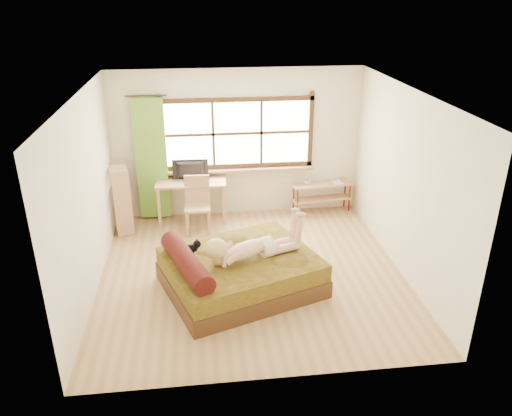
{
  "coord_description": "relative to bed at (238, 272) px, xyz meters",
  "views": [
    {
      "loc": [
        -0.71,
        -6.47,
        3.98
      ],
      "look_at": [
        0.09,
        0.2,
        0.98
      ],
      "focal_mm": 35.0,
      "sensor_mm": 36.0,
      "label": 1
    }
  ],
  "objects": [
    {
      "name": "wall_right",
      "position": [
        2.49,
        0.4,
        1.07
      ],
      "size": [
        0.0,
        4.5,
        4.5
      ],
      "primitive_type": "plane",
      "rotation": [
        1.57,
        0.0,
        -1.57
      ],
      "color": "silver",
      "rests_on": "floor"
    },
    {
      "name": "book",
      "position": [
        2.02,
        2.47,
        0.3
      ],
      "size": [
        0.2,
        0.26,
        0.02
      ],
      "primitive_type": "imported",
      "rotation": [
        0.0,
        0.0,
        0.13
      ],
      "color": "gray",
      "rests_on": "pipe_shelf"
    },
    {
      "name": "desk",
      "position": [
        -0.63,
        2.35,
        0.4
      ],
      "size": [
        1.27,
        0.61,
        0.78
      ],
      "rotation": [
        0.0,
        0.0,
        -0.03
      ],
      "color": "#9F7456",
      "rests_on": "floor"
    },
    {
      "name": "wall_front",
      "position": [
        0.24,
        -1.85,
        1.07
      ],
      "size": [
        4.5,
        0.0,
        4.5
      ],
      "primitive_type": "plane",
      "rotation": [
        -1.57,
        0.0,
        0.0
      ],
      "color": "silver",
      "rests_on": "floor"
    },
    {
      "name": "pipe_shelf",
      "position": [
        1.83,
        2.48,
        0.14
      ],
      "size": [
        1.17,
        0.43,
        0.65
      ],
      "rotation": [
        0.0,
        0.0,
        0.13
      ],
      "color": "#9F7456",
      "rests_on": "floor"
    },
    {
      "name": "woman",
      "position": [
        0.2,
        -0.03,
        0.54
      ],
      "size": [
        1.48,
        0.86,
        0.61
      ],
      "primitive_type": null,
      "rotation": [
        0.0,
        0.0,
        0.34
      ],
      "color": "#D3A388",
      "rests_on": "bed"
    },
    {
      "name": "floor",
      "position": [
        0.24,
        0.4,
        -0.28
      ],
      "size": [
        4.5,
        4.5,
        0.0
      ],
      "primitive_type": "plane",
      "color": "#9E754C",
      "rests_on": "ground"
    },
    {
      "name": "bed",
      "position": [
        0.0,
        0.0,
        0.0
      ],
      "size": [
        2.46,
        2.22,
        0.77
      ],
      "rotation": [
        0.0,
        0.0,
        0.34
      ],
      "color": "#31220E",
      "rests_on": "floor"
    },
    {
      "name": "cup",
      "position": [
        1.52,
        2.47,
        0.34
      ],
      "size": [
        0.13,
        0.13,
        0.09
      ],
      "primitive_type": "imported",
      "rotation": [
        0.0,
        0.0,
        0.13
      ],
      "color": "gray",
      "rests_on": "pipe_shelf"
    },
    {
      "name": "chair",
      "position": [
        -0.53,
        1.99,
        0.27
      ],
      "size": [
        0.45,
        0.45,
        0.98
      ],
      "rotation": [
        0.0,
        0.0,
        -0.03
      ],
      "color": "#9F7456",
      "rests_on": "floor"
    },
    {
      "name": "ceiling",
      "position": [
        0.24,
        0.4,
        2.42
      ],
      "size": [
        4.5,
        4.5,
        0.0
      ],
      "primitive_type": "plane",
      "rotation": [
        3.14,
        0.0,
        0.0
      ],
      "color": "white",
      "rests_on": "wall_back"
    },
    {
      "name": "bookshelf",
      "position": [
        -1.84,
        2.1,
        0.32
      ],
      "size": [
        0.4,
        0.56,
        1.17
      ],
      "rotation": [
        0.0,
        0.0,
        0.25
      ],
      "color": "#9F7456",
      "rests_on": "floor"
    },
    {
      "name": "monitor",
      "position": [
        -0.63,
        2.4,
        0.69
      ],
      "size": [
        0.64,
        0.1,
        0.37
      ],
      "primitive_type": "imported",
      "rotation": [
        0.0,
        0.0,
        3.11
      ],
      "color": "black",
      "rests_on": "desk"
    },
    {
      "name": "wall_back",
      "position": [
        0.24,
        2.65,
        1.07
      ],
      "size": [
        4.5,
        0.0,
        4.5
      ],
      "primitive_type": "plane",
      "rotation": [
        1.57,
        0.0,
        0.0
      ],
      "color": "silver",
      "rests_on": "floor"
    },
    {
      "name": "kitten",
      "position": [
        -0.67,
        0.12,
        0.35
      ],
      "size": [
        0.33,
        0.22,
        0.24
      ],
      "primitive_type": null,
      "rotation": [
        0.0,
        0.0,
        0.34
      ],
      "color": "black",
      "rests_on": "bed"
    },
    {
      "name": "window",
      "position": [
        0.24,
        2.62,
        1.23
      ],
      "size": [
        2.8,
        0.16,
        1.46
      ],
      "color": "#FFEDBF",
      "rests_on": "wall_back"
    },
    {
      "name": "curtain",
      "position": [
        -1.31,
        2.53,
        0.87
      ],
      "size": [
        0.55,
        0.1,
        2.2
      ],
      "primitive_type": "cube",
      "color": "#5A9228",
      "rests_on": "wall_back"
    },
    {
      "name": "wall_left",
      "position": [
        -2.01,
        0.4,
        1.07
      ],
      "size": [
        0.0,
        4.5,
        4.5
      ],
      "primitive_type": "plane",
      "rotation": [
        1.57,
        0.0,
        1.57
      ],
      "color": "silver",
      "rests_on": "floor"
    }
  ]
}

